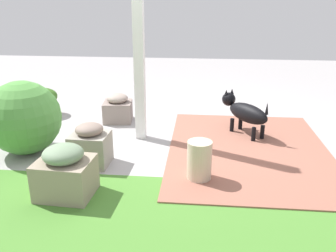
{
  "coord_description": "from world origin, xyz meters",
  "views": [
    {
      "loc": [
        -0.39,
        4.1,
        1.68
      ],
      "look_at": [
        -0.02,
        0.23,
        0.26
      ],
      "focal_mm": 38.45,
      "sensor_mm": 36.0,
      "label": 1
    }
  ],
  "objects_px": {
    "stone_planter_far": "(65,172)",
    "round_shrub": "(24,118)",
    "ceramic_urn": "(199,161)",
    "porch_pillar": "(139,45)",
    "stone_planter_mid": "(90,145)",
    "terracotta_pot_broad": "(44,99)",
    "stone_planter_nearest": "(118,108)",
    "dog": "(245,112)"
  },
  "relations": [
    {
      "from": "dog",
      "to": "stone_planter_far",
      "type": "bearing_deg",
      "value": 43.82
    },
    {
      "from": "stone_planter_nearest",
      "to": "stone_planter_far",
      "type": "relative_size",
      "value": 0.84
    },
    {
      "from": "round_shrub",
      "to": "porch_pillar",
      "type": "bearing_deg",
      "value": -155.05
    },
    {
      "from": "porch_pillar",
      "to": "stone_planter_far",
      "type": "distance_m",
      "value": 1.74
    },
    {
      "from": "terracotta_pot_broad",
      "to": "dog",
      "type": "xyz_separation_m",
      "value": [
        -2.85,
        0.55,
        0.07
      ]
    },
    {
      "from": "stone_planter_nearest",
      "to": "stone_planter_far",
      "type": "xyz_separation_m",
      "value": [
        0.0,
        2.0,
        0.04
      ]
    },
    {
      "from": "stone_planter_nearest",
      "to": "stone_planter_mid",
      "type": "xyz_separation_m",
      "value": [
        -0.03,
        1.37,
        0.03
      ]
    },
    {
      "from": "stone_planter_mid",
      "to": "ceramic_urn",
      "type": "distance_m",
      "value": 1.15
    },
    {
      "from": "stone_planter_far",
      "to": "round_shrub",
      "type": "bearing_deg",
      "value": -48.02
    },
    {
      "from": "stone_planter_nearest",
      "to": "ceramic_urn",
      "type": "xyz_separation_m",
      "value": [
        -1.16,
        1.6,
        0.01
      ]
    },
    {
      "from": "porch_pillar",
      "to": "stone_planter_far",
      "type": "xyz_separation_m",
      "value": [
        0.43,
        1.42,
        -0.91
      ]
    },
    {
      "from": "stone_planter_far",
      "to": "round_shrub",
      "type": "relative_size",
      "value": 0.61
    },
    {
      "from": "stone_planter_far",
      "to": "ceramic_urn",
      "type": "bearing_deg",
      "value": -161.04
    },
    {
      "from": "ceramic_urn",
      "to": "dog",
      "type": "bearing_deg",
      "value": -113.72
    },
    {
      "from": "stone_planter_nearest",
      "to": "terracotta_pot_broad",
      "type": "height_order",
      "value": "stone_planter_nearest"
    },
    {
      "from": "round_shrub",
      "to": "terracotta_pot_broad",
      "type": "relative_size",
      "value": 2.04
    },
    {
      "from": "round_shrub",
      "to": "ceramic_urn",
      "type": "distance_m",
      "value": 2.0
    },
    {
      "from": "stone_planter_mid",
      "to": "dog",
      "type": "xyz_separation_m",
      "value": [
        -1.67,
        -1.01,
        0.1
      ]
    },
    {
      "from": "porch_pillar",
      "to": "dog",
      "type": "relative_size",
      "value": 3.29
    },
    {
      "from": "stone_planter_far",
      "to": "terracotta_pot_broad",
      "type": "xyz_separation_m",
      "value": [
        1.15,
        -2.19,
        0.01
      ]
    },
    {
      "from": "stone_planter_nearest",
      "to": "round_shrub",
      "type": "height_order",
      "value": "round_shrub"
    },
    {
      "from": "stone_planter_mid",
      "to": "stone_planter_far",
      "type": "distance_m",
      "value": 0.63
    },
    {
      "from": "stone_planter_mid",
      "to": "terracotta_pot_broad",
      "type": "bearing_deg",
      "value": -52.87
    },
    {
      "from": "stone_planter_far",
      "to": "ceramic_urn",
      "type": "height_order",
      "value": "stone_planter_far"
    },
    {
      "from": "porch_pillar",
      "to": "ceramic_urn",
      "type": "height_order",
      "value": "porch_pillar"
    },
    {
      "from": "terracotta_pot_broad",
      "to": "stone_planter_nearest",
      "type": "bearing_deg",
      "value": 170.56
    },
    {
      "from": "porch_pillar",
      "to": "dog",
      "type": "height_order",
      "value": "porch_pillar"
    },
    {
      "from": "porch_pillar",
      "to": "ceramic_urn",
      "type": "xyz_separation_m",
      "value": [
        -0.73,
        1.02,
        -0.94
      ]
    },
    {
      "from": "ceramic_urn",
      "to": "stone_planter_far",
      "type": "bearing_deg",
      "value": 18.96
    },
    {
      "from": "round_shrub",
      "to": "ceramic_urn",
      "type": "bearing_deg",
      "value": 166.58
    },
    {
      "from": "terracotta_pot_broad",
      "to": "dog",
      "type": "height_order",
      "value": "dog"
    },
    {
      "from": "stone_planter_nearest",
      "to": "ceramic_urn",
      "type": "relative_size",
      "value": 1.06
    },
    {
      "from": "porch_pillar",
      "to": "stone_planter_far",
      "type": "height_order",
      "value": "porch_pillar"
    },
    {
      "from": "stone_planter_mid",
      "to": "stone_planter_far",
      "type": "xyz_separation_m",
      "value": [
        0.03,
        0.63,
        0.01
      ]
    },
    {
      "from": "stone_planter_nearest",
      "to": "stone_planter_mid",
      "type": "relative_size",
      "value": 0.93
    },
    {
      "from": "porch_pillar",
      "to": "terracotta_pot_broad",
      "type": "distance_m",
      "value": 1.97
    },
    {
      "from": "ceramic_urn",
      "to": "stone_planter_nearest",
      "type": "bearing_deg",
      "value": -54.11
    },
    {
      "from": "terracotta_pot_broad",
      "to": "ceramic_urn",
      "type": "bearing_deg",
      "value": 142.19
    },
    {
      "from": "round_shrub",
      "to": "terracotta_pot_broad",
      "type": "distance_m",
      "value": 1.39
    },
    {
      "from": "porch_pillar",
      "to": "round_shrub",
      "type": "bearing_deg",
      "value": 24.95
    },
    {
      "from": "stone_planter_mid",
      "to": "terracotta_pot_broad",
      "type": "distance_m",
      "value": 1.96
    },
    {
      "from": "dog",
      "to": "round_shrub",
      "type": "bearing_deg",
      "value": 17.37
    }
  ]
}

